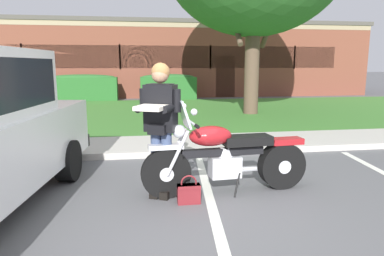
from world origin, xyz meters
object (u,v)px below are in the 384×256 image
object	(u,v)px
handbag	(189,192)
hedge_center_left	(168,86)
hedge_left	(83,87)
brick_building	(124,60)
rider_person	(160,120)
motorcycle	(232,156)

from	to	relation	value
handbag	hedge_center_left	size ratio (longest dim) A/B	0.14
hedge_left	hedge_center_left	size ratio (longest dim) A/B	1.19
handbag	brick_building	bearing A→B (deg)	94.39
rider_person	handbag	xyz separation A→B (m)	(0.32, -0.27, -0.86)
motorcycle	handbag	world-z (taller)	motorcycle
motorcycle	handbag	distance (m)	0.77
hedge_center_left	handbag	bearing A→B (deg)	-93.79
rider_person	hedge_center_left	world-z (taller)	rider_person
rider_person	brick_building	bearing A→B (deg)	93.45
motorcycle	brick_building	world-z (taller)	brick_building
handbag	brick_building	xyz separation A→B (m)	(-1.41, 18.37, 1.82)
rider_person	brick_building	world-z (taller)	brick_building
rider_person	handbag	world-z (taller)	rider_person
motorcycle	hedge_left	xyz separation A→B (m)	(-3.70, 12.35, 0.16)
handbag	hedge_center_left	xyz separation A→B (m)	(0.84, 12.65, 0.51)
motorcycle	brick_building	distance (m)	18.24
handbag	brick_building	world-z (taller)	brick_building
hedge_left	brick_building	size ratio (longest dim) A/B	0.12
handbag	hedge_left	world-z (taller)	hedge_left
hedge_center_left	brick_building	world-z (taller)	brick_building
hedge_center_left	brick_building	size ratio (longest dim) A/B	0.10
hedge_left	brick_building	world-z (taller)	brick_building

